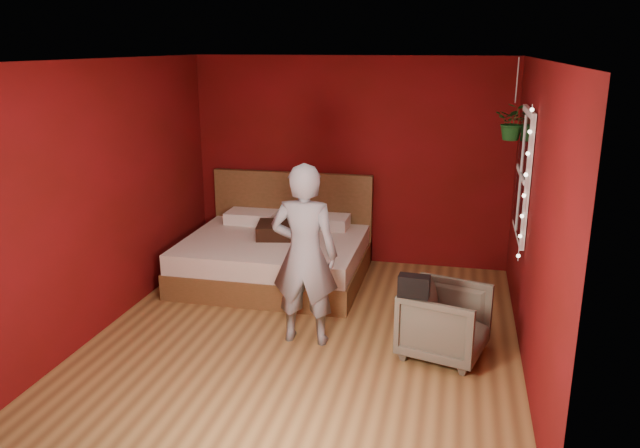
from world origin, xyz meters
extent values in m
plane|color=olive|center=(0.00, 0.00, 0.00)|extent=(4.50, 4.50, 0.00)
cube|color=#660A0E|center=(0.00, 2.26, 1.30)|extent=(4.00, 0.02, 2.60)
cube|color=#660A0E|center=(0.00, -2.26, 1.30)|extent=(4.00, 0.02, 2.60)
cube|color=#660A0E|center=(-2.01, 0.00, 1.30)|extent=(0.02, 4.50, 2.60)
cube|color=#660A0E|center=(2.01, 0.00, 1.30)|extent=(0.02, 4.50, 2.60)
cube|color=white|center=(0.00, 0.00, 2.61)|extent=(4.00, 4.50, 0.02)
cube|color=white|center=(1.97, 0.90, 1.50)|extent=(0.04, 0.97, 1.27)
cube|color=black|center=(1.96, 0.90, 1.50)|extent=(0.02, 0.85, 1.15)
cube|color=white|center=(1.95, 0.90, 1.50)|extent=(0.03, 0.05, 1.15)
cube|color=white|center=(1.95, 0.90, 1.50)|extent=(0.03, 0.85, 0.05)
cylinder|color=silver|center=(1.94, 0.38, 1.50)|extent=(0.01, 0.01, 1.45)
sphere|color=#FFF2CC|center=(1.94, 0.38, 0.83)|extent=(0.04, 0.04, 0.04)
sphere|color=#FFF2CC|center=(1.94, 0.38, 1.02)|extent=(0.04, 0.04, 0.04)
sphere|color=#FFF2CC|center=(1.94, 0.38, 1.21)|extent=(0.04, 0.04, 0.04)
sphere|color=#FFF2CC|center=(1.94, 0.38, 1.40)|extent=(0.04, 0.04, 0.04)
sphere|color=#FFF2CC|center=(1.94, 0.38, 1.60)|extent=(0.04, 0.04, 0.04)
sphere|color=#FFF2CC|center=(1.94, 0.38, 1.79)|extent=(0.04, 0.04, 0.04)
sphere|color=#FFF2CC|center=(1.94, 0.38, 1.98)|extent=(0.04, 0.04, 0.04)
sphere|color=#FFF2CC|center=(1.94, 0.38, 2.17)|extent=(0.04, 0.04, 0.04)
cube|color=brown|center=(-0.74, 1.31, 0.15)|extent=(2.09, 1.78, 0.29)
cube|color=silver|center=(-0.74, 1.31, 0.41)|extent=(2.05, 1.74, 0.23)
cube|color=brown|center=(-0.74, 2.16, 0.58)|extent=(2.09, 0.08, 1.15)
cube|color=white|center=(-1.21, 1.91, 0.60)|extent=(0.63, 0.40, 0.15)
cube|color=white|center=(-0.27, 1.91, 0.60)|extent=(0.63, 0.40, 0.15)
imported|color=gray|center=(0.01, -0.14, 0.86)|extent=(0.64, 0.43, 1.72)
imported|color=#605C4C|center=(1.31, -0.15, 0.33)|extent=(0.87, 0.86, 0.65)
cube|color=black|center=(1.04, -0.40, 0.75)|extent=(0.27, 0.15, 0.19)
cube|color=black|center=(-0.71, 1.39, 0.61)|extent=(0.55, 0.55, 0.17)
cylinder|color=silver|center=(1.88, 1.49, 2.37)|extent=(0.01, 0.01, 0.47)
imported|color=#1E5B1A|center=(1.88, 1.49, 1.94)|extent=(0.43, 0.40, 0.39)
camera|label=1|loc=(1.35, -5.40, 2.73)|focal=35.00mm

